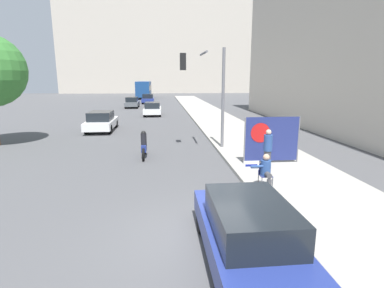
% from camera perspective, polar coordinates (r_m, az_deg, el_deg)
% --- Properties ---
extents(ground_plane, '(160.00, 160.00, 0.00)m').
position_cam_1_polar(ground_plane, '(7.57, 1.95, -17.65)').
color(ground_plane, '#4F4F51').
extents(sidewalk_curb, '(4.28, 90.00, 0.15)m').
position_cam_1_polar(sidewalk_curb, '(22.39, 7.30, 2.64)').
color(sidewalk_curb, '#A8A399').
rests_on(sidewalk_curb, ground_plane).
extents(building_backdrop_far, '(52.00, 12.00, 41.52)m').
position_cam_1_polar(building_backdrop_far, '(91.05, -6.93, 22.91)').
color(building_backdrop_far, '#BCB2A3').
rests_on(building_backdrop_far, ground_plane).
extents(seated_protester, '(0.99, 0.77, 1.17)m').
position_cam_1_polar(seated_protester, '(10.39, 13.87, -4.92)').
color(seated_protester, '#474C56').
rests_on(seated_protester, sidewalk_curb).
extents(jogger_on_sidewalk, '(0.34, 0.34, 1.69)m').
position_cam_1_polar(jogger_on_sidewalk, '(12.33, 14.22, -1.09)').
color(jogger_on_sidewalk, '#424247').
rests_on(jogger_on_sidewalk, sidewalk_curb).
extents(protest_banner, '(2.48, 0.06, 2.04)m').
position_cam_1_polar(protest_banner, '(13.48, 14.88, 0.93)').
color(protest_banner, slate).
rests_on(protest_banner, sidewalk_curb).
extents(traffic_light_pole, '(2.35, 2.12, 5.22)m').
position_cam_1_polar(traffic_light_pole, '(15.93, 3.01, 11.76)').
color(traffic_light_pole, slate).
rests_on(traffic_light_pole, sidewalk_curb).
extents(parked_car_curbside, '(1.71, 4.40, 1.42)m').
position_cam_1_polar(parked_car_curbside, '(6.46, 10.60, -16.25)').
color(parked_car_curbside, navy).
rests_on(parked_car_curbside, ground_plane).
extents(car_on_road_nearest, '(1.86, 4.49, 1.45)m').
position_cam_1_polar(car_on_road_nearest, '(23.29, -16.86, 4.20)').
color(car_on_road_nearest, white).
rests_on(car_on_road_nearest, ground_plane).
extents(car_on_road_midblock, '(1.80, 4.40, 1.39)m').
position_cam_1_polar(car_on_road_midblock, '(32.35, -7.54, 6.69)').
color(car_on_road_midblock, white).
rests_on(car_on_road_midblock, ground_plane).
extents(car_on_road_distant, '(1.73, 4.12, 1.44)m').
position_cam_1_polar(car_on_road_distant, '(41.53, -11.34, 7.79)').
color(car_on_road_distant, '#565B60').
rests_on(car_on_road_distant, ground_plane).
extents(car_on_road_far_lane, '(1.87, 4.21, 1.48)m').
position_cam_1_polar(car_on_road_far_lane, '(48.55, -8.39, 8.53)').
color(car_on_road_far_lane, navy).
rests_on(car_on_road_far_lane, ground_plane).
extents(city_bus_on_road, '(2.59, 12.07, 3.33)m').
position_cam_1_polar(city_bus_on_road, '(62.54, -9.14, 10.39)').
color(city_bus_on_road, navy).
rests_on(city_bus_on_road, ground_plane).
extents(motorcycle_on_road, '(0.28, 2.03, 1.33)m').
position_cam_1_polar(motorcycle_on_road, '(14.86, -9.14, -0.38)').
color(motorcycle_on_road, navy).
rests_on(motorcycle_on_road, ground_plane).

